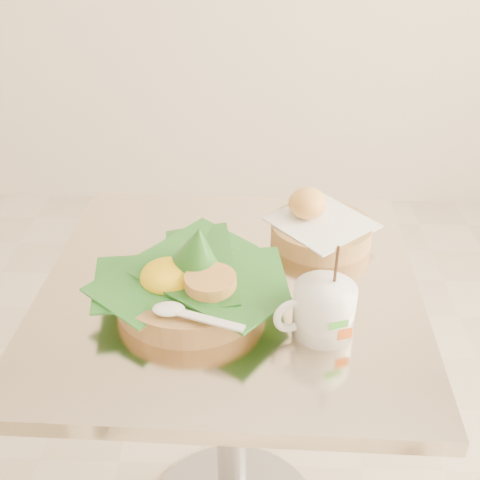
{
  "coord_description": "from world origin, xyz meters",
  "views": [
    {
      "loc": [
        0.15,
        -0.86,
        1.41
      ],
      "look_at": [
        0.12,
        0.09,
        0.82
      ],
      "focal_mm": 45.0,
      "sensor_mm": 36.0,
      "label": 1
    }
  ],
  "objects_px": {
    "coffee_mug": "(323,309)",
    "rice_basket": "(190,280)",
    "cafe_table": "(231,369)",
    "bread_basket": "(319,226)"
  },
  "relations": [
    {
      "from": "cafe_table",
      "to": "coffee_mug",
      "type": "height_order",
      "value": "coffee_mug"
    },
    {
      "from": "cafe_table",
      "to": "bread_basket",
      "type": "height_order",
      "value": "bread_basket"
    },
    {
      "from": "cafe_table",
      "to": "rice_basket",
      "type": "relative_size",
      "value": 2.24
    },
    {
      "from": "cafe_table",
      "to": "rice_basket",
      "type": "height_order",
      "value": "rice_basket"
    },
    {
      "from": "coffee_mug",
      "to": "rice_basket",
      "type": "bearing_deg",
      "value": 161.29
    },
    {
      "from": "rice_basket",
      "to": "coffee_mug",
      "type": "relative_size",
      "value": 1.9
    },
    {
      "from": "rice_basket",
      "to": "bread_basket",
      "type": "relative_size",
      "value": 1.34
    },
    {
      "from": "coffee_mug",
      "to": "cafe_table",
      "type": "bearing_deg",
      "value": 140.03
    },
    {
      "from": "cafe_table",
      "to": "coffee_mug",
      "type": "bearing_deg",
      "value": -39.97
    },
    {
      "from": "rice_basket",
      "to": "coffee_mug",
      "type": "height_order",
      "value": "coffee_mug"
    }
  ]
}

